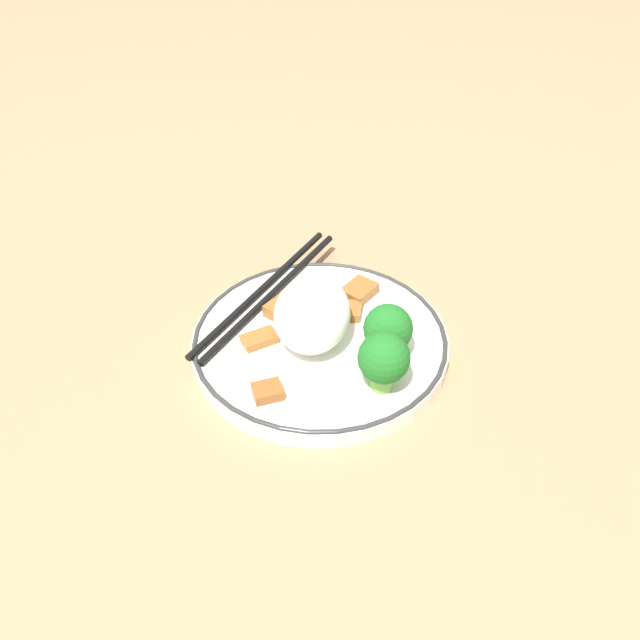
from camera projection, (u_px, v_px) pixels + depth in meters
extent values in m
plane|color=#9E7A56|center=(320.00, 348.00, 0.61)|extent=(3.00, 3.00, 0.00)
cylinder|color=white|center=(320.00, 342.00, 0.61)|extent=(0.25, 0.25, 0.02)
torus|color=#333333|center=(320.00, 336.00, 0.60)|extent=(0.25, 0.25, 0.00)
ellipsoid|color=white|center=(313.00, 311.00, 0.59)|extent=(0.10, 0.07, 0.05)
cylinder|color=#72AD4C|center=(382.00, 379.00, 0.54)|extent=(0.02, 0.02, 0.02)
sphere|color=#1E6B23|center=(384.00, 358.00, 0.53)|extent=(0.05, 0.05, 0.05)
cylinder|color=#72AD4C|center=(386.00, 348.00, 0.58)|extent=(0.02, 0.02, 0.01)
sphere|color=#1E6B23|center=(388.00, 328.00, 0.56)|extent=(0.05, 0.05, 0.05)
cube|color=brown|center=(324.00, 304.00, 0.63)|extent=(0.03, 0.03, 0.01)
cube|color=#995B28|center=(260.00, 339.00, 0.59)|extent=(0.03, 0.04, 0.01)
cube|color=#995B28|center=(359.00, 291.00, 0.65)|extent=(0.04, 0.04, 0.01)
cube|color=#995B28|center=(349.00, 311.00, 0.62)|extent=(0.03, 0.03, 0.01)
cube|color=#995B28|center=(284.00, 306.00, 0.63)|extent=(0.05, 0.04, 0.01)
cube|color=brown|center=(267.00, 391.00, 0.54)|extent=(0.03, 0.03, 0.01)
cylinder|color=black|center=(262.00, 289.00, 0.65)|extent=(0.22, 0.11, 0.01)
cylinder|color=black|center=(273.00, 293.00, 0.65)|extent=(0.22, 0.11, 0.01)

